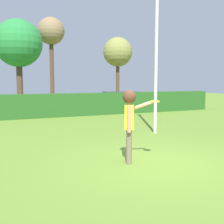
% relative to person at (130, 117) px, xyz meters
% --- Properties ---
extents(ground_plane, '(60.00, 60.00, 0.00)m').
position_rel_person_xyz_m(ground_plane, '(0.57, -0.30, -1.13)').
color(ground_plane, olive).
extents(person, '(0.83, 0.52, 1.78)m').
position_rel_person_xyz_m(person, '(0.00, 0.00, 0.00)').
color(person, '#7A6954').
rests_on(person, ground).
extents(frisbee, '(0.22, 0.22, 0.03)m').
position_rel_person_xyz_m(frisbee, '(0.53, -0.28, 0.38)').
color(frisbee, yellow).
extents(lamppost, '(0.24, 0.24, 6.82)m').
position_rel_person_xyz_m(lamppost, '(2.77, 3.13, 2.60)').
color(lamppost, silver).
rests_on(lamppost, ground).
extents(hedge_row, '(20.43, 0.90, 1.28)m').
position_rel_person_xyz_m(hedge_row, '(0.57, 9.61, -0.49)').
color(hedge_row, '#285B21').
rests_on(hedge_row, ground).
extents(parked_car_red, '(4.38, 2.23, 1.25)m').
position_rel_person_xyz_m(parked_car_red, '(5.55, 11.84, -0.44)').
color(parked_car_red, '#B21E1E').
rests_on(parked_car_red, ground).
extents(birch_tree, '(2.07, 2.07, 6.81)m').
position_rel_person_xyz_m(birch_tree, '(1.71, 16.10, 4.48)').
color(birch_tree, brown).
rests_on(birch_tree, ground).
extents(maple_tree, '(3.23, 3.23, 6.15)m').
position_rel_person_xyz_m(maple_tree, '(-0.89, 14.51, 3.36)').
color(maple_tree, brown).
rests_on(maple_tree, ground).
extents(bare_elm_tree, '(2.31, 2.31, 5.41)m').
position_rel_person_xyz_m(bare_elm_tree, '(6.64, 14.59, 3.08)').
color(bare_elm_tree, brown).
rests_on(bare_elm_tree, ground).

